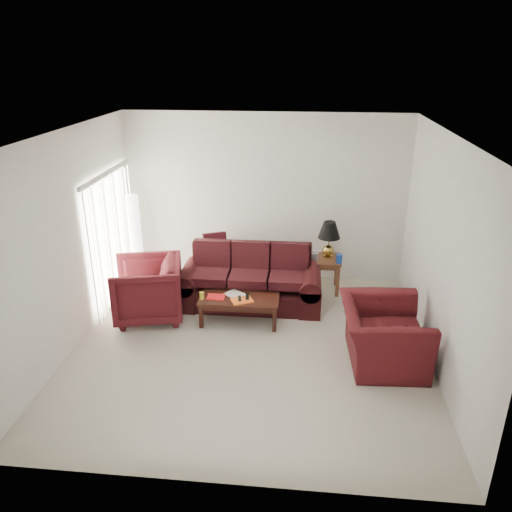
{
  "coord_description": "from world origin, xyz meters",
  "views": [
    {
      "loc": [
        0.71,
        -6.13,
        3.94
      ],
      "look_at": [
        0.0,
        0.85,
        1.05
      ],
      "focal_mm": 35.0,
      "sensor_mm": 36.0,
      "label": 1
    }
  ],
  "objects_px": {
    "end_table": "(324,274)",
    "sofa": "(250,278)",
    "floor_lamp": "(136,238)",
    "coffee_table": "(240,309)",
    "armchair_right": "(383,335)",
    "armchair_left": "(148,290)"
  },
  "relations": [
    {
      "from": "end_table",
      "to": "sofa",
      "type": "bearing_deg",
      "value": -151.93
    },
    {
      "from": "sofa",
      "to": "end_table",
      "type": "xyz_separation_m",
      "value": [
        1.24,
        0.66,
        -0.17
      ]
    },
    {
      "from": "floor_lamp",
      "to": "coffee_table",
      "type": "height_order",
      "value": "floor_lamp"
    },
    {
      "from": "armchair_right",
      "to": "coffee_table",
      "type": "relative_size",
      "value": 1.03
    },
    {
      "from": "armchair_left",
      "to": "sofa",
      "type": "bearing_deg",
      "value": 97.69
    },
    {
      "from": "coffee_table",
      "to": "floor_lamp",
      "type": "bearing_deg",
      "value": 141.07
    },
    {
      "from": "sofa",
      "to": "armchair_left",
      "type": "relative_size",
      "value": 2.23
    },
    {
      "from": "sofa",
      "to": "armchair_right",
      "type": "distance_m",
      "value": 2.46
    },
    {
      "from": "end_table",
      "to": "floor_lamp",
      "type": "height_order",
      "value": "floor_lamp"
    },
    {
      "from": "sofa",
      "to": "armchair_right",
      "type": "relative_size",
      "value": 1.86
    },
    {
      "from": "floor_lamp",
      "to": "armchair_right",
      "type": "relative_size",
      "value": 1.29
    },
    {
      "from": "floor_lamp",
      "to": "armchair_left",
      "type": "relative_size",
      "value": 1.54
    },
    {
      "from": "floor_lamp",
      "to": "armchair_left",
      "type": "xyz_separation_m",
      "value": [
        0.63,
        -1.39,
        -0.33
      ]
    },
    {
      "from": "armchair_right",
      "to": "coffee_table",
      "type": "xyz_separation_m",
      "value": [
        -2.06,
        0.87,
        -0.2
      ]
    },
    {
      "from": "floor_lamp",
      "to": "coffee_table",
      "type": "bearing_deg",
      "value": -33.72
    },
    {
      "from": "armchair_left",
      "to": "armchair_right",
      "type": "distance_m",
      "value": 3.62
    },
    {
      "from": "armchair_left",
      "to": "armchair_right",
      "type": "bearing_deg",
      "value": 62.63
    },
    {
      "from": "sofa",
      "to": "coffee_table",
      "type": "relative_size",
      "value": 1.92
    },
    {
      "from": "floor_lamp",
      "to": "end_table",
      "type": "bearing_deg",
      "value": -2.25
    },
    {
      "from": "end_table",
      "to": "armchair_right",
      "type": "height_order",
      "value": "armchair_right"
    },
    {
      "from": "armchair_left",
      "to": "coffee_table",
      "type": "height_order",
      "value": "armchair_left"
    },
    {
      "from": "floor_lamp",
      "to": "armchair_right",
      "type": "bearing_deg",
      "value": -28.65
    }
  ]
}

